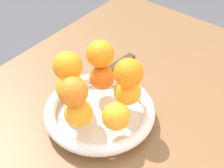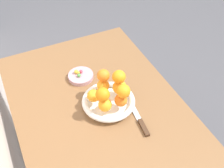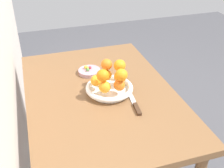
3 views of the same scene
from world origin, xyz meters
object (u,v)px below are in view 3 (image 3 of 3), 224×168
object	(u,v)px
dining_table	(101,106)
candy_ball_2	(88,70)
candy_ball_3	(88,68)
candy_ball_1	(91,67)
orange_6	(120,65)
orange_8	(107,64)
orange_5	(103,75)
orange_3	(119,85)
orange_4	(120,77)
orange_1	(96,81)
orange_2	(105,87)
orange_0	(106,75)
orange_7	(121,75)
candy_dish	(89,71)
fruit_bowl	(109,89)
candy_ball_0	(86,67)
knife	(134,102)

from	to	relation	value
dining_table	candy_ball_2	world-z (taller)	candy_ball_2
candy_ball_3	candy_ball_1	bearing A→B (deg)	-83.66
orange_6	orange_8	bearing A→B (deg)	51.53
orange_5	orange_3	bearing A→B (deg)	-98.57
orange_4	orange_3	bearing A→B (deg)	158.05
orange_1	candy_ball_1	xyz separation A→B (m)	(0.22, -0.02, -0.04)
orange_2	orange_3	size ratio (longest dim) A/B	1.04
orange_4	orange_6	xyz separation A→B (m)	(0.00, 0.00, 0.06)
orange_4	orange_0	bearing A→B (deg)	55.13
orange_7	orange_8	bearing A→B (deg)	16.60
orange_7	candy_ball_1	bearing A→B (deg)	15.92
orange_1	candy_ball_2	world-z (taller)	orange_1
dining_table	orange_1	xyz separation A→B (m)	(0.01, 0.02, 0.16)
candy_dish	orange_4	bearing A→B (deg)	-150.75
candy_dish	orange_3	xyz separation A→B (m)	(-0.28, -0.09, 0.06)
fruit_bowl	candy_ball_2	xyz separation A→B (m)	(0.22, 0.06, 0.01)
candy_dish	candy_ball_3	size ratio (longest dim) A/B	8.76
orange_0	orange_7	world-z (taller)	orange_7
orange_1	candy_ball_0	distance (m)	0.23
dining_table	orange_8	distance (m)	0.23
candy_ball_1	orange_3	bearing A→B (deg)	-165.19
orange_4	orange_8	bearing A→B (deg)	50.57
orange_7	orange_5	bearing A→B (deg)	78.89
orange_5	candy_ball_3	xyz separation A→B (m)	(0.28, 0.02, -0.10)
candy_ball_0	dining_table	bearing A→B (deg)	-174.42
dining_table	fruit_bowl	distance (m)	0.12
candy_ball_2	knife	bearing A→B (deg)	-156.23
orange_8	orange_2	bearing A→B (deg)	159.04
fruit_bowl	candy_ball_3	world-z (taller)	fruit_bowl
orange_3	orange_5	distance (m)	0.10
orange_0	orange_7	size ratio (longest dim) A/B	0.96
orange_1	orange_7	size ratio (longest dim) A/B	0.94
orange_2	orange_6	xyz separation A→B (m)	(0.07, -0.10, 0.07)
orange_3	candy_ball_2	xyz separation A→B (m)	(0.27, 0.10, -0.04)
orange_3	orange_6	distance (m)	0.11
candy_dish	orange_2	world-z (taller)	orange_2
orange_0	candy_ball_1	size ratio (longest dim) A/B	3.53
candy_dish	orange_8	size ratio (longest dim) A/B	2.18
orange_7	candy_ball_1	xyz separation A→B (m)	(0.30, 0.09, -0.10)
orange_8	candy_ball_2	size ratio (longest dim) A/B	3.23
orange_2	orange_0	bearing A→B (deg)	-19.88
fruit_bowl	candy_ball_1	bearing A→B (deg)	9.80
candy_ball_0	candy_ball_1	xyz separation A→B (m)	(-0.01, -0.03, -0.00)
orange_1	orange_4	xyz separation A→B (m)	(-0.00, -0.13, 0.00)
candy_dish	orange_2	distance (m)	0.29
candy_dish	orange_6	xyz separation A→B (m)	(-0.21, -0.11, 0.13)
orange_1	orange_4	bearing A→B (deg)	-91.78
orange_4	knife	distance (m)	0.16
fruit_bowl	orange_5	world-z (taller)	orange_5
candy_dish	orange_7	world-z (taller)	orange_7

